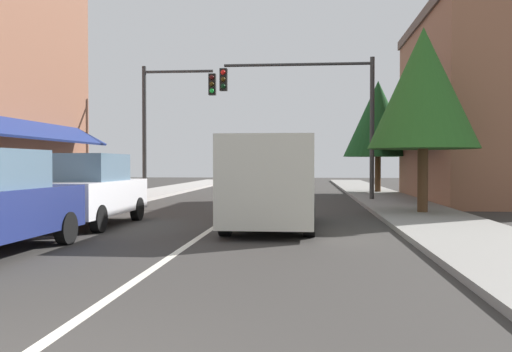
{
  "coord_description": "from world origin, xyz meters",
  "views": [
    {
      "loc": [
        2.23,
        -3.31,
        1.53
      ],
      "look_at": [
        0.53,
        15.02,
        1.12
      ],
      "focal_mm": 39.04,
      "sensor_mm": 36.0,
      "label": 1
    }
  ],
  "objects_px": {
    "traffic_signal_left_corner": "(168,111)",
    "van_in_lane": "(272,180)",
    "parked_car_second_left": "(88,190)",
    "tree_right_near": "(423,89)",
    "traffic_signal_mast_arm": "(318,102)",
    "tree_right_far": "(378,119)"
  },
  "relations": [
    {
      "from": "traffic_signal_left_corner",
      "to": "van_in_lane",
      "type": "bearing_deg",
      "value": -63.39
    },
    {
      "from": "parked_car_second_left",
      "to": "tree_right_near",
      "type": "xyz_separation_m",
      "value": [
        8.73,
        3.4,
        2.84
      ]
    },
    {
      "from": "parked_car_second_left",
      "to": "traffic_signal_left_corner",
      "type": "height_order",
      "value": "traffic_signal_left_corner"
    },
    {
      "from": "traffic_signal_mast_arm",
      "to": "tree_right_near",
      "type": "distance_m",
      "value": 6.62
    },
    {
      "from": "parked_car_second_left",
      "to": "tree_right_far",
      "type": "xyz_separation_m",
      "value": [
        8.91,
        15.28,
        2.91
      ]
    },
    {
      "from": "tree_right_far",
      "to": "traffic_signal_left_corner",
      "type": "bearing_deg",
      "value": -152.13
    },
    {
      "from": "traffic_signal_mast_arm",
      "to": "traffic_signal_left_corner",
      "type": "xyz_separation_m",
      "value": [
        -6.38,
        0.93,
        -0.23
      ]
    },
    {
      "from": "van_in_lane",
      "to": "traffic_signal_left_corner",
      "type": "distance_m",
      "value": 11.77
    },
    {
      "from": "traffic_signal_left_corner",
      "to": "tree_right_far",
      "type": "distance_m",
      "value": 10.77
    },
    {
      "from": "van_in_lane",
      "to": "tree_right_far",
      "type": "relative_size",
      "value": 0.91
    },
    {
      "from": "tree_right_near",
      "to": "tree_right_far",
      "type": "bearing_deg",
      "value": 89.13
    },
    {
      "from": "tree_right_near",
      "to": "van_in_lane",
      "type": "bearing_deg",
      "value": -140.94
    },
    {
      "from": "traffic_signal_mast_arm",
      "to": "traffic_signal_left_corner",
      "type": "relative_size",
      "value": 1.08
    },
    {
      "from": "parked_car_second_left",
      "to": "traffic_signal_mast_arm",
      "type": "bearing_deg",
      "value": 58.82
    },
    {
      "from": "van_in_lane",
      "to": "tree_right_near",
      "type": "bearing_deg",
      "value": 38.92
    },
    {
      "from": "traffic_signal_mast_arm",
      "to": "tree_right_near",
      "type": "relative_size",
      "value": 1.13
    },
    {
      "from": "parked_car_second_left",
      "to": "van_in_lane",
      "type": "height_order",
      "value": "van_in_lane"
    },
    {
      "from": "van_in_lane",
      "to": "tree_right_far",
      "type": "bearing_deg",
      "value": 73.85
    },
    {
      "from": "traffic_signal_mast_arm",
      "to": "van_in_lane",
      "type": "bearing_deg",
      "value": -97.62
    },
    {
      "from": "van_in_lane",
      "to": "tree_right_near",
      "type": "relative_size",
      "value": 0.94
    },
    {
      "from": "tree_right_near",
      "to": "tree_right_far",
      "type": "distance_m",
      "value": 11.88
    },
    {
      "from": "tree_right_near",
      "to": "tree_right_far",
      "type": "height_order",
      "value": "tree_right_far"
    }
  ]
}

